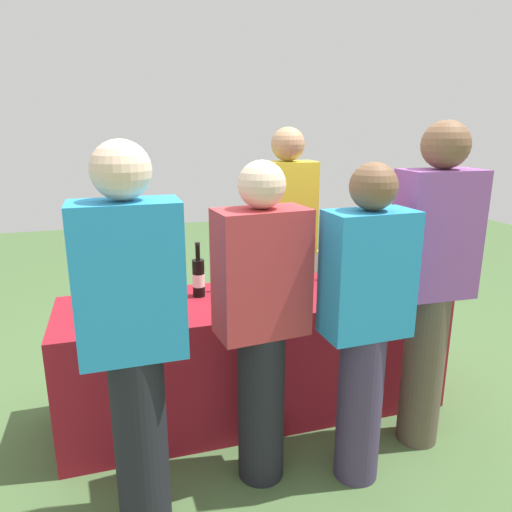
{
  "coord_description": "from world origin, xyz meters",
  "views": [
    {
      "loc": [
        -0.76,
        -2.53,
        1.72
      ],
      "look_at": [
        0.0,
        0.0,
        0.99
      ],
      "focal_mm": 33.41,
      "sensor_mm": 36.0,
      "label": 1
    }
  ],
  "objects_px": {
    "ice_bucket": "(115,286)",
    "menu_board": "(321,292)",
    "wine_bottle_2": "(230,274)",
    "wine_bottle_5": "(338,263)",
    "wine_bottle_0": "(157,280)",
    "server_pouring": "(286,239)",
    "wine_bottle_1": "(199,277)",
    "wine_bottle_6": "(366,261)",
    "guest_1": "(261,319)",
    "wine_glass_1": "(257,288)",
    "guest_3": "(432,278)",
    "wine_bottle_3": "(278,273)",
    "wine_glass_0": "(169,297)",
    "guest_2": "(365,320)",
    "guest_0": "(133,336)",
    "wine_bottle_4": "(304,267)",
    "wine_glass_2": "(294,283)"
  },
  "relations": [
    {
      "from": "wine_bottle_2",
      "to": "wine_glass_1",
      "type": "xyz_separation_m",
      "value": [
        0.08,
        -0.27,
        -0.01
      ]
    },
    {
      "from": "wine_bottle_0",
      "to": "wine_bottle_4",
      "type": "bearing_deg",
      "value": 1.36
    },
    {
      "from": "wine_bottle_2",
      "to": "server_pouring",
      "type": "xyz_separation_m",
      "value": [
        0.51,
        0.41,
        0.09
      ]
    },
    {
      "from": "wine_glass_1",
      "to": "wine_bottle_5",
      "type": "bearing_deg",
      "value": 24.36
    },
    {
      "from": "server_pouring",
      "to": "guest_0",
      "type": "height_order",
      "value": "server_pouring"
    },
    {
      "from": "wine_bottle_0",
      "to": "server_pouring",
      "type": "bearing_deg",
      "value": 24.36
    },
    {
      "from": "wine_bottle_5",
      "to": "wine_bottle_3",
      "type": "bearing_deg",
      "value": -170.1
    },
    {
      "from": "ice_bucket",
      "to": "guest_2",
      "type": "distance_m",
      "value": 1.39
    },
    {
      "from": "wine_glass_2",
      "to": "wine_bottle_0",
      "type": "bearing_deg",
      "value": 164.97
    },
    {
      "from": "wine_glass_0",
      "to": "wine_glass_2",
      "type": "height_order",
      "value": "wine_glass_0"
    },
    {
      "from": "wine_bottle_2",
      "to": "wine_glass_1",
      "type": "bearing_deg",
      "value": -73.05
    },
    {
      "from": "guest_2",
      "to": "server_pouring",
      "type": "bearing_deg",
      "value": 84.5
    },
    {
      "from": "wine_bottle_2",
      "to": "guest_3",
      "type": "height_order",
      "value": "guest_3"
    },
    {
      "from": "wine_bottle_6",
      "to": "guest_0",
      "type": "bearing_deg",
      "value": -150.68
    },
    {
      "from": "menu_board",
      "to": "ice_bucket",
      "type": "bearing_deg",
      "value": -146.14
    },
    {
      "from": "guest_3",
      "to": "wine_bottle_2",
      "type": "bearing_deg",
      "value": 144.09
    },
    {
      "from": "wine_bottle_1",
      "to": "menu_board",
      "type": "bearing_deg",
      "value": 34.78
    },
    {
      "from": "guest_1",
      "to": "wine_bottle_0",
      "type": "bearing_deg",
      "value": 114.84
    },
    {
      "from": "wine_bottle_5",
      "to": "wine_glass_1",
      "type": "bearing_deg",
      "value": -155.64
    },
    {
      "from": "wine_glass_1",
      "to": "wine_bottle_0",
      "type": "bearing_deg",
      "value": 154.24
    },
    {
      "from": "server_pouring",
      "to": "guest_0",
      "type": "relative_size",
      "value": 1.02
    },
    {
      "from": "wine_bottle_1",
      "to": "wine_bottle_6",
      "type": "bearing_deg",
      "value": 1.58
    },
    {
      "from": "wine_bottle_3",
      "to": "guest_0",
      "type": "bearing_deg",
      "value": -137.99
    },
    {
      "from": "wine_bottle_2",
      "to": "guest_2",
      "type": "xyz_separation_m",
      "value": [
        0.43,
        -0.86,
        0.0
      ]
    },
    {
      "from": "wine_glass_0",
      "to": "wine_bottle_6",
      "type": "bearing_deg",
      "value": 10.86
    },
    {
      "from": "wine_bottle_3",
      "to": "menu_board",
      "type": "distance_m",
      "value": 1.18
    },
    {
      "from": "guest_1",
      "to": "menu_board",
      "type": "relative_size",
      "value": 2.17
    },
    {
      "from": "menu_board",
      "to": "wine_glass_1",
      "type": "bearing_deg",
      "value": -122.27
    },
    {
      "from": "wine_bottle_3",
      "to": "guest_0",
      "type": "height_order",
      "value": "guest_0"
    },
    {
      "from": "wine_bottle_1",
      "to": "guest_3",
      "type": "distance_m",
      "value": 1.29
    },
    {
      "from": "wine_bottle_2",
      "to": "wine_bottle_5",
      "type": "bearing_deg",
      "value": 1.38
    },
    {
      "from": "wine_bottle_2",
      "to": "guest_3",
      "type": "relative_size",
      "value": 0.17
    },
    {
      "from": "wine_bottle_0",
      "to": "wine_glass_1",
      "type": "distance_m",
      "value": 0.58
    },
    {
      "from": "wine_glass_0",
      "to": "guest_2",
      "type": "xyz_separation_m",
      "value": [
        0.83,
        -0.6,
        0.01
      ]
    },
    {
      "from": "wine_glass_0",
      "to": "server_pouring",
      "type": "height_order",
      "value": "server_pouring"
    },
    {
      "from": "wine_bottle_6",
      "to": "wine_glass_0",
      "type": "xyz_separation_m",
      "value": [
        -1.32,
        -0.25,
        -0.02
      ]
    },
    {
      "from": "server_pouring",
      "to": "guest_1",
      "type": "relative_size",
      "value": 1.08
    },
    {
      "from": "menu_board",
      "to": "guest_2",
      "type": "bearing_deg",
      "value": -100.2
    },
    {
      "from": "ice_bucket",
      "to": "menu_board",
      "type": "height_order",
      "value": "ice_bucket"
    },
    {
      "from": "ice_bucket",
      "to": "guest_0",
      "type": "xyz_separation_m",
      "value": [
        0.07,
        -0.84,
        0.06
      ]
    },
    {
      "from": "wine_bottle_3",
      "to": "guest_3",
      "type": "xyz_separation_m",
      "value": [
        0.62,
        -0.64,
        0.11
      ]
    },
    {
      "from": "wine_bottle_0",
      "to": "wine_glass_2",
      "type": "distance_m",
      "value": 0.79
    },
    {
      "from": "wine_bottle_0",
      "to": "wine_bottle_3",
      "type": "relative_size",
      "value": 1.06
    },
    {
      "from": "wine_bottle_1",
      "to": "guest_3",
      "type": "bearing_deg",
      "value": -31.05
    },
    {
      "from": "wine_bottle_1",
      "to": "guest_3",
      "type": "relative_size",
      "value": 0.19
    },
    {
      "from": "wine_bottle_2",
      "to": "wine_bottle_3",
      "type": "relative_size",
      "value": 1.01
    },
    {
      "from": "ice_bucket",
      "to": "menu_board",
      "type": "relative_size",
      "value": 0.33
    },
    {
      "from": "wine_bottle_2",
      "to": "guest_1",
      "type": "bearing_deg",
      "value": -92.2
    },
    {
      "from": "guest_0",
      "to": "wine_bottle_2",
      "type": "bearing_deg",
      "value": 53.91
    },
    {
      "from": "wine_glass_0",
      "to": "guest_3",
      "type": "bearing_deg",
      "value": -18.74
    }
  ]
}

